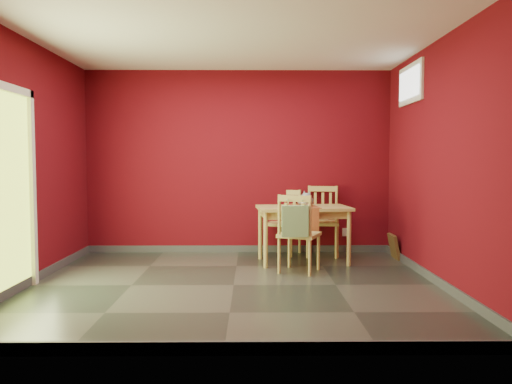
{
  "coord_description": "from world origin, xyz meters",
  "views": [
    {
      "loc": [
        0.2,
        -5.42,
        1.37
      ],
      "look_at": [
        0.25,
        0.45,
        1.0
      ],
      "focal_mm": 35.0,
      "sensor_mm": 36.0,
      "label": 1
    }
  ],
  "objects_px": {
    "chair_far_right": "(322,220)",
    "chair_near": "(298,233)",
    "tote_bag": "(295,221)",
    "cat": "(305,198)",
    "picture_frame": "(394,246)",
    "dining_table": "(303,213)",
    "chair_far_left": "(284,221)"
  },
  "relations": [
    {
      "from": "picture_frame",
      "to": "chair_far_right",
      "type": "bearing_deg",
      "value": 163.68
    },
    {
      "from": "tote_bag",
      "to": "dining_table",
      "type": "bearing_deg",
      "value": 77.5
    },
    {
      "from": "cat",
      "to": "picture_frame",
      "type": "xyz_separation_m",
      "value": [
        1.27,
        0.23,
        -0.7
      ]
    },
    {
      "from": "chair_far_left",
      "to": "tote_bag",
      "type": "height_order",
      "value": "chair_far_left"
    },
    {
      "from": "cat",
      "to": "picture_frame",
      "type": "bearing_deg",
      "value": 19.88
    },
    {
      "from": "chair_far_right",
      "to": "picture_frame",
      "type": "distance_m",
      "value": 1.06
    },
    {
      "from": "chair_far_left",
      "to": "tote_bag",
      "type": "relative_size",
      "value": 2.16
    },
    {
      "from": "picture_frame",
      "to": "chair_near",
      "type": "bearing_deg",
      "value": -148.98
    },
    {
      "from": "chair_far_left",
      "to": "picture_frame",
      "type": "relative_size",
      "value": 2.73
    },
    {
      "from": "picture_frame",
      "to": "dining_table",
      "type": "bearing_deg",
      "value": -169.12
    },
    {
      "from": "dining_table",
      "to": "picture_frame",
      "type": "distance_m",
      "value": 1.41
    },
    {
      "from": "chair_far_left",
      "to": "picture_frame",
      "type": "bearing_deg",
      "value": -15.06
    },
    {
      "from": "dining_table",
      "to": "chair_far_right",
      "type": "relative_size",
      "value": 1.28
    },
    {
      "from": "chair_near",
      "to": "cat",
      "type": "bearing_deg",
      "value": 76.49
    },
    {
      "from": "tote_bag",
      "to": "cat",
      "type": "relative_size",
      "value": 0.96
    },
    {
      "from": "chair_far_right",
      "to": "cat",
      "type": "distance_m",
      "value": 0.7
    },
    {
      "from": "chair_far_left",
      "to": "chair_near",
      "type": "distance_m",
      "value": 1.26
    },
    {
      "from": "chair_near",
      "to": "cat",
      "type": "relative_size",
      "value": 2.13
    },
    {
      "from": "dining_table",
      "to": "picture_frame",
      "type": "relative_size",
      "value": 3.71
    },
    {
      "from": "chair_near",
      "to": "tote_bag",
      "type": "distance_m",
      "value": 0.28
    },
    {
      "from": "chair_far_left",
      "to": "tote_bag",
      "type": "distance_m",
      "value": 1.49
    },
    {
      "from": "chair_far_left",
      "to": "dining_table",
      "type": "bearing_deg",
      "value": -72.26
    },
    {
      "from": "tote_bag",
      "to": "cat",
      "type": "xyz_separation_m",
      "value": [
        0.21,
        0.84,
        0.21
      ]
    },
    {
      "from": "chair_far_left",
      "to": "chair_near",
      "type": "xyz_separation_m",
      "value": [
        0.08,
        -1.26,
        0.01
      ]
    },
    {
      "from": "chair_far_right",
      "to": "chair_near",
      "type": "height_order",
      "value": "chair_far_right"
    },
    {
      "from": "dining_table",
      "to": "chair_far_left",
      "type": "xyz_separation_m",
      "value": [
        -0.21,
        0.66,
        -0.18
      ]
    },
    {
      "from": "dining_table",
      "to": "tote_bag",
      "type": "bearing_deg",
      "value": -102.5
    },
    {
      "from": "chair_far_right",
      "to": "tote_bag",
      "type": "distance_m",
      "value": 1.46
    },
    {
      "from": "chair_far_left",
      "to": "chair_near",
      "type": "relative_size",
      "value": 0.98
    },
    {
      "from": "chair_far_left",
      "to": "cat",
      "type": "distance_m",
      "value": 0.78
    },
    {
      "from": "dining_table",
      "to": "chair_far_right",
      "type": "bearing_deg",
      "value": 57.78
    },
    {
      "from": "chair_near",
      "to": "tote_bag",
      "type": "height_order",
      "value": "chair_near"
    }
  ]
}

